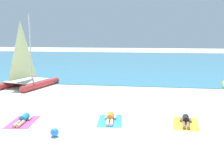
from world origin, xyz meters
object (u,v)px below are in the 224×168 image
at_px(towel_middle, 110,121).
at_px(sunbather_right, 186,120).
at_px(towel_right, 186,124).
at_px(beach_ball, 55,132).
at_px(towel_left, 23,122).
at_px(sunbather_left, 23,119).
at_px(sunbather_middle, 110,118).
at_px(sailboat_red, 27,76).

relative_size(towel_middle, sunbather_right, 1.21).
xyz_separation_m(towel_right, beach_ball, (-5.30, -2.39, 0.17)).
height_order(towel_left, sunbather_left, sunbather_left).
height_order(towel_middle, towel_right, same).
bearing_deg(sunbather_right, towel_middle, -172.10).
distance_m(sunbather_middle, sunbather_right, 3.46).
relative_size(sailboat_red, towel_middle, 2.92).
distance_m(towel_middle, towel_right, 3.44).
relative_size(sailboat_red, sunbather_right, 3.54).
bearing_deg(towel_left, sunbather_left, 96.00).
height_order(sailboat_red, sunbather_left, sailboat_red).
bearing_deg(sunbather_right, towel_left, -167.64).
xyz_separation_m(towel_left, sunbather_right, (7.39, 0.97, 0.13)).
relative_size(sunbather_right, beach_ball, 4.52).
bearing_deg(towel_middle, sailboat_red, 136.16).
bearing_deg(sailboat_red, sunbather_right, -19.45).
height_order(towel_right, beach_ball, beach_ball).
relative_size(towel_left, beach_ball, 5.48).
xyz_separation_m(towel_left, towel_middle, (3.94, 0.79, 0.00)).
xyz_separation_m(towel_middle, sunbather_right, (3.45, 0.18, 0.13)).
bearing_deg(sunbather_left, sunbather_middle, 5.31).
distance_m(towel_left, sunbather_right, 7.45).
bearing_deg(sunbather_middle, towel_middle, -90.00).
distance_m(sailboat_red, sunbather_middle, 10.48).
bearing_deg(sunbather_middle, sailboat_red, 130.41).
relative_size(towel_middle, beach_ball, 5.48).
height_order(sunbather_left, towel_middle, sunbather_left).
height_order(sunbather_left, towel_right, sunbather_left).
bearing_deg(sailboat_red, towel_middle, -30.53).
relative_size(towel_right, sunbather_right, 1.21).
height_order(towel_left, towel_right, same).
bearing_deg(sunbather_middle, towel_left, -173.74).
bearing_deg(beach_ball, towel_right, 24.25).
xyz_separation_m(sunbather_left, towel_middle, (3.95, 0.72, -0.13)).
height_order(sunbather_middle, beach_ball, beach_ball).
bearing_deg(sunbather_left, sunbather_right, 0.97).
xyz_separation_m(towel_right, sunbather_right, (0.01, 0.07, 0.13)).
relative_size(sunbather_left, towel_middle, 0.83).
xyz_separation_m(towel_left, towel_right, (7.38, 0.90, 0.00)).
bearing_deg(beach_ball, sunbather_middle, 51.65).
relative_size(towel_middle, towel_right, 1.00).
distance_m(sailboat_red, sunbather_left, 8.81).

